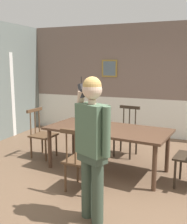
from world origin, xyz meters
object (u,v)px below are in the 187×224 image
Objects in this scene: chair_by_doorway at (42,134)px; chair_at_table_head at (81,160)px; dining_table at (107,132)px; person_figure at (93,141)px; chair_near_window at (126,132)px.

chair_by_doorway reaches higher than chair_at_table_head.
dining_table is at bearing 88.46° from chair_by_doorway.
person_figure reaches higher than chair_by_doorway.
chair_near_window is 1.04× the size of chair_at_table_head.
chair_near_window is 2.45m from person_figure.
person_figure reaches higher than chair_at_table_head.
chair_near_window is at bearing -57.73° from person_figure.
dining_table is 2.30× the size of chair_at_table_head.
chair_near_window is at bearing 87.22° from chair_at_table_head.
chair_by_doorway is at bearing 32.52° from chair_near_window.
chair_at_table_head is at bearing 90.90° from chair_near_window.
dining_table is at bearing 87.30° from chair_at_table_head.
person_figure is (0.34, -1.52, 0.30)m from dining_table.
chair_near_window is 1.68m from chair_by_doorway.
dining_table is 0.90m from chair_near_window.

